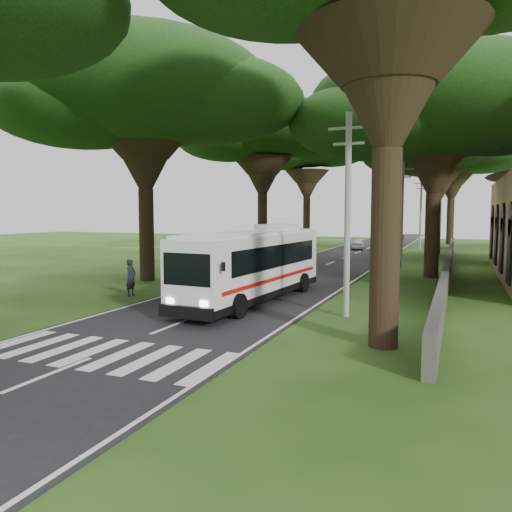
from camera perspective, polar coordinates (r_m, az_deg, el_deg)
name	(u,v)px	position (r m, az deg, el deg)	size (l,w,h in m)	color
ground	(142,338)	(17.07, -12.91, -9.18)	(140.00, 140.00, 0.00)	#223F12
road	(327,265)	(39.90, 8.16, -0.98)	(8.00, 120.00, 0.04)	black
crosswalk	(102,354)	(15.54, -17.22, -10.70)	(8.00, 3.00, 0.01)	silver
property_wall	(449,263)	(37.69, 21.19, -0.72)	(0.35, 50.00, 1.20)	#383533
pole_near	(348,211)	(19.93, 10.42, 5.03)	(1.60, 0.24, 8.00)	gray
pole_mid	(402,212)	(39.72, 16.34, 4.87)	(1.60, 0.24, 8.00)	gray
pole_far	(421,212)	(59.65, 18.31, 4.81)	(1.60, 0.24, 8.00)	gray
tree_l_mida	(144,93)	(31.77, -12.70, 17.74)	(15.34, 15.34, 14.55)	black
tree_l_midb	(263,129)	(47.36, 0.75, 14.27)	(13.52, 13.52, 14.79)	black
tree_l_far	(307,148)	(64.61, 5.87, 12.14)	(12.42, 12.42, 15.04)	black
tree_r_mida	(436,106)	(34.18, 19.88, 15.79)	(15.82, 15.82, 14.13)	black
tree_r_midb	(439,146)	(51.95, 20.14, 11.77)	(12.70, 12.70, 13.38)	black
tree_r_far	(453,152)	(69.95, 21.55, 11.05)	(15.07, 15.07, 15.21)	black
coach_bus	(254,264)	(23.13, -0.24, -0.91)	(3.15, 11.22, 3.27)	white
distant_car_a	(358,244)	(56.45, 11.53, 1.38)	(1.47, 3.65, 1.24)	#B6B5BA
distant_car_c	(395,235)	(77.35, 15.63, 2.29)	(1.86, 4.58, 1.33)	maroon
pedestrian	(131,278)	(25.47, -14.09, -2.43)	(0.67, 0.44, 1.83)	black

